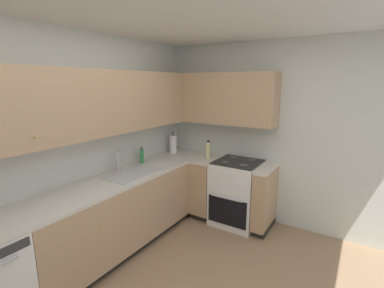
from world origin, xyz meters
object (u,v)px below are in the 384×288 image
Objects in this scene: soap_bottle at (142,156)px; paper_towel_roll at (173,144)px; oven_range at (237,192)px; oil_bottle at (208,150)px.

soap_bottle is 0.69m from paper_towel_roll.
soap_bottle is (-0.74, 1.09, 0.54)m from oven_range.
paper_towel_roll is at bearing 92.73° from oil_bottle.
paper_towel_roll is 0.61m from oil_bottle.
oven_range is 1.22m from paper_towel_roll.
oil_bottle is at bearing 92.34° from oven_range.
oven_range is at bearing -55.89° from soap_bottle.
oven_range is 3.10× the size of paper_towel_roll.
paper_towel_roll reaches higher than oil_bottle.
soap_bottle is 0.67× the size of paper_towel_roll.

